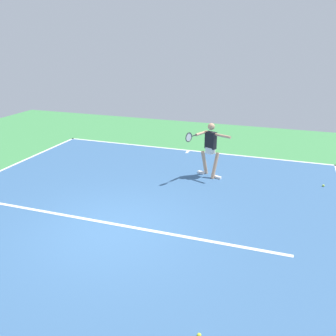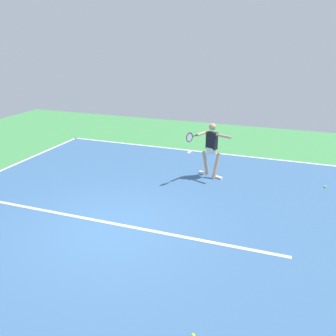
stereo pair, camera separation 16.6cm
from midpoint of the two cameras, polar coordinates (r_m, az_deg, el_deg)
ground_plane at (r=8.57m, az=-9.64°, el=-9.67°), size 23.05×23.05×0.00m
court_surface at (r=8.57m, az=-9.65°, el=-9.65°), size 10.77×13.24×0.00m
court_line_baseline_near at (r=14.19m, az=3.01°, el=2.81°), size 10.77×0.10×0.01m
court_line_service at (r=8.77m, az=-8.81°, el=-8.85°), size 8.08×0.10×0.01m
court_line_centre_mark at (r=14.01m, az=2.78°, el=2.59°), size 0.10×0.30×0.01m
tennis_player at (r=11.29m, az=6.27°, el=3.43°), size 1.23×1.16×1.75m
tennis_ball_centre_court at (r=5.91m, az=4.09°, el=-24.99°), size 0.07×0.07×0.07m
tennis_ball_by_sideline at (r=11.67m, az=23.10°, el=-2.58°), size 0.07×0.07×0.07m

